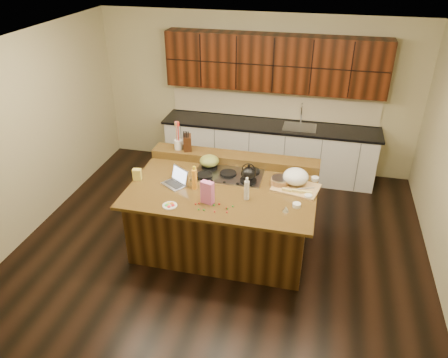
# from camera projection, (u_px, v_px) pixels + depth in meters

# --- Properties ---
(room) EXTENTS (5.52, 5.02, 2.72)m
(room) POSITION_uv_depth(u_px,v_px,m) (223.00, 157.00, 5.45)
(room) COLOR black
(room) RESTS_ON ground
(island) EXTENTS (2.40, 1.60, 0.92)m
(island) POSITION_uv_depth(u_px,v_px,m) (223.00, 215.00, 5.88)
(island) COLOR black
(island) RESTS_ON ground
(back_ledge) EXTENTS (2.40, 0.30, 0.12)m
(back_ledge) POSITION_uv_depth(u_px,v_px,m) (235.00, 158.00, 6.22)
(back_ledge) COLOR black
(back_ledge) RESTS_ON island
(cooktop) EXTENTS (0.92, 0.52, 0.05)m
(cooktop) POSITION_uv_depth(u_px,v_px,m) (228.00, 174.00, 5.90)
(cooktop) COLOR gray
(cooktop) RESTS_ON island
(back_counter) EXTENTS (3.70, 0.66, 2.40)m
(back_counter) POSITION_uv_depth(u_px,v_px,m) (271.00, 121.00, 7.45)
(back_counter) COLOR silver
(back_counter) RESTS_ON ground
(kettle) EXTENTS (0.23, 0.23, 0.18)m
(kettle) POSITION_uv_depth(u_px,v_px,m) (249.00, 174.00, 5.67)
(kettle) COLOR black
(kettle) RESTS_ON cooktop
(green_bowl) EXTENTS (0.34, 0.34, 0.15)m
(green_bowl) POSITION_uv_depth(u_px,v_px,m) (209.00, 161.00, 6.02)
(green_bowl) COLOR olive
(green_bowl) RESTS_ON cooktop
(laptop) EXTENTS (0.39, 0.37, 0.21)m
(laptop) POSITION_uv_depth(u_px,v_px,m) (177.00, 180.00, 5.68)
(laptop) COLOR #B7B7BC
(laptop) RESTS_ON island
(oil_bottle) EXTENTS (0.09, 0.09, 0.27)m
(oil_bottle) POSITION_uv_depth(u_px,v_px,m) (195.00, 179.00, 5.54)
(oil_bottle) COLOR orange
(oil_bottle) RESTS_ON island
(vinegar_bottle) EXTENTS (0.08, 0.08, 0.25)m
(vinegar_bottle) POSITION_uv_depth(u_px,v_px,m) (247.00, 190.00, 5.33)
(vinegar_bottle) COLOR silver
(vinegar_bottle) RESTS_ON island
(wooden_tray) EXTENTS (0.65, 0.53, 0.23)m
(wooden_tray) POSITION_uv_depth(u_px,v_px,m) (296.00, 179.00, 5.61)
(wooden_tray) COLOR tan
(wooden_tray) RESTS_ON island
(ramekin_a) EXTENTS (0.12, 0.12, 0.04)m
(ramekin_a) POSITION_uv_depth(u_px,v_px,m) (297.00, 205.00, 5.22)
(ramekin_a) COLOR white
(ramekin_a) RESTS_ON island
(ramekin_b) EXTENTS (0.11, 0.11, 0.04)m
(ramekin_b) POSITION_uv_depth(u_px,v_px,m) (308.00, 197.00, 5.39)
(ramekin_b) COLOR white
(ramekin_b) RESTS_ON island
(ramekin_c) EXTENTS (0.13, 0.13, 0.04)m
(ramekin_c) POSITION_uv_depth(u_px,v_px,m) (315.00, 179.00, 5.78)
(ramekin_c) COLOR white
(ramekin_c) RESTS_ON island
(strainer_bowl) EXTENTS (0.30, 0.30, 0.09)m
(strainer_bowl) POSITION_uv_depth(u_px,v_px,m) (280.00, 182.00, 5.66)
(strainer_bowl) COLOR #996B3F
(strainer_bowl) RESTS_ON island
(kitchen_timer) EXTENTS (0.09, 0.09, 0.07)m
(kitchen_timer) POSITION_uv_depth(u_px,v_px,m) (286.00, 209.00, 5.13)
(kitchen_timer) COLOR silver
(kitchen_timer) RESTS_ON island
(pink_bag) EXTENTS (0.17, 0.12, 0.29)m
(pink_bag) POSITION_uv_depth(u_px,v_px,m) (207.00, 192.00, 5.25)
(pink_bag) COLOR #D2629F
(pink_bag) RESTS_ON island
(candy_plate) EXTENTS (0.24, 0.24, 0.01)m
(candy_plate) POSITION_uv_depth(u_px,v_px,m) (170.00, 206.00, 5.25)
(candy_plate) COLOR white
(candy_plate) RESTS_ON island
(package_box) EXTENTS (0.12, 0.09, 0.15)m
(package_box) POSITION_uv_depth(u_px,v_px,m) (137.00, 174.00, 5.77)
(package_box) COLOR #D9C34C
(package_box) RESTS_ON island
(utensil_crock) EXTENTS (0.15, 0.15, 0.14)m
(utensil_crock) POSITION_uv_depth(u_px,v_px,m) (178.00, 144.00, 6.32)
(utensil_crock) COLOR white
(utensil_crock) RESTS_ON back_ledge
(knife_block) EXTENTS (0.16, 0.21, 0.22)m
(knife_block) POSITION_uv_depth(u_px,v_px,m) (187.00, 143.00, 6.28)
(knife_block) COLOR black
(knife_block) RESTS_ON back_ledge
(gumdrop_0) EXTENTS (0.02, 0.02, 0.02)m
(gumdrop_0) POSITION_uv_depth(u_px,v_px,m) (215.00, 212.00, 5.13)
(gumdrop_0) COLOR red
(gumdrop_0) RESTS_ON island
(gumdrop_1) EXTENTS (0.02, 0.02, 0.02)m
(gumdrop_1) POSITION_uv_depth(u_px,v_px,m) (199.00, 209.00, 5.17)
(gumdrop_1) COLOR #198C26
(gumdrop_1) RESTS_ON island
(gumdrop_2) EXTENTS (0.02, 0.02, 0.02)m
(gumdrop_2) POSITION_uv_depth(u_px,v_px,m) (227.00, 208.00, 5.19)
(gumdrop_2) COLOR red
(gumdrop_2) RESTS_ON island
(gumdrop_3) EXTENTS (0.02, 0.02, 0.02)m
(gumdrop_3) POSITION_uv_depth(u_px,v_px,m) (228.00, 209.00, 5.18)
(gumdrop_3) COLOR #198C26
(gumdrop_3) RESTS_ON island
(gumdrop_4) EXTENTS (0.02, 0.02, 0.02)m
(gumdrop_4) POSITION_uv_depth(u_px,v_px,m) (227.00, 212.00, 5.11)
(gumdrop_4) COLOR red
(gumdrop_4) RESTS_ON island
(gumdrop_5) EXTENTS (0.02, 0.02, 0.02)m
(gumdrop_5) POSITION_uv_depth(u_px,v_px,m) (214.00, 205.00, 5.25)
(gumdrop_5) COLOR #198C26
(gumdrop_5) RESTS_ON island
(gumdrop_6) EXTENTS (0.02, 0.02, 0.02)m
(gumdrop_6) POSITION_uv_depth(u_px,v_px,m) (219.00, 204.00, 5.27)
(gumdrop_6) COLOR red
(gumdrop_6) RESTS_ON island
(gumdrop_7) EXTENTS (0.02, 0.02, 0.02)m
(gumdrop_7) POSITION_uv_depth(u_px,v_px,m) (233.00, 206.00, 5.22)
(gumdrop_7) COLOR #198C26
(gumdrop_7) RESTS_ON island
(gumdrop_8) EXTENTS (0.02, 0.02, 0.02)m
(gumdrop_8) POSITION_uv_depth(u_px,v_px,m) (199.00, 203.00, 5.28)
(gumdrop_8) COLOR red
(gumdrop_8) RESTS_ON island
(gumdrop_9) EXTENTS (0.02, 0.02, 0.02)m
(gumdrop_9) POSITION_uv_depth(u_px,v_px,m) (204.00, 210.00, 5.16)
(gumdrop_9) COLOR #198C26
(gumdrop_9) RESTS_ON island
(gumdrop_10) EXTENTS (0.02, 0.02, 0.02)m
(gumdrop_10) POSITION_uv_depth(u_px,v_px,m) (196.00, 204.00, 5.27)
(gumdrop_10) COLOR red
(gumdrop_10) RESTS_ON island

